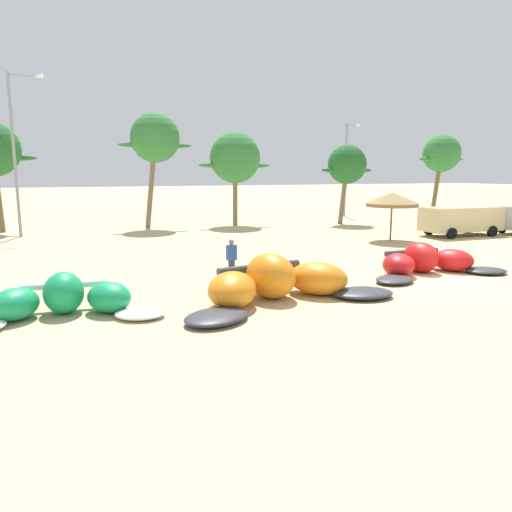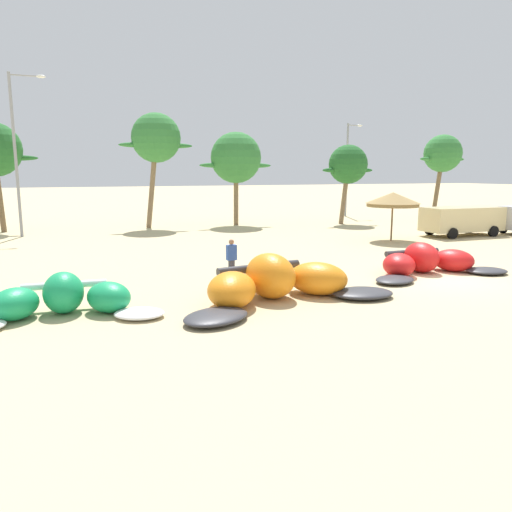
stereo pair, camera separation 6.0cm
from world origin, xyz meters
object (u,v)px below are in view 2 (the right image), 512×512
object	(u,v)px
person_near_kites	(232,261)
lamppost_west_center	(348,165)
kite_left	(277,283)
kite_left_of_center	(427,262)
beach_umbrella_near_van	(393,199)
palm_center_right	(443,154)
parked_car_second	(461,219)
palm_left	(156,139)
lamppost_west	(18,147)
palm_center_left	(348,165)
palm_left_of_gap	(236,158)
kite_far_left	(63,300)

from	to	relation	value
person_near_kites	lamppost_west_center	xyz separation A→B (m)	(18.91, 22.08, 3.89)
kite_left	kite_left_of_center	distance (m)	7.45
beach_umbrella_near_van	palm_center_right	bearing A→B (deg)	37.68
palm_center_right	parked_car_second	bearing A→B (deg)	-125.88
kite_left_of_center	lamppost_west_center	world-z (taller)	lamppost_west_center
palm_left	lamppost_west	world-z (taller)	lamppost_west
kite_left_of_center	palm_center_left	bearing A→B (deg)	67.14
kite_left	person_near_kites	xyz separation A→B (m)	(-0.51, 2.90, 0.26)
person_near_kites	palm_left_of_gap	world-z (taller)	palm_left_of_gap
palm_left	palm_center_right	bearing A→B (deg)	-7.05
kite_far_left	kite_left_of_center	distance (m)	13.61
lamppost_west_center	parked_car_second	bearing A→B (deg)	-93.70
person_near_kites	palm_center_right	xyz separation A→B (m)	(24.55, 16.32, 4.71)
palm_center_right	kite_left_of_center	bearing A→B (deg)	-133.42
beach_umbrella_near_van	person_near_kites	distance (m)	14.37
parked_car_second	palm_left_of_gap	distance (m)	16.49
kite_left_of_center	palm_left_of_gap	size ratio (longest dim) A/B	0.91
lamppost_west	palm_left	bearing A→B (deg)	13.03
kite_left_of_center	lamppost_west_center	distance (m)	26.30
parked_car_second	person_near_kites	xyz separation A→B (m)	(-17.95, -7.20, -0.27)
person_near_kites	lamppost_west	size ratio (longest dim) A/B	0.16
person_near_kites	palm_center_left	xyz separation A→B (m)	(15.29, 16.40, 3.77)
beach_umbrella_near_van	palm_left	world-z (taller)	palm_left
palm_center_right	beach_umbrella_near_van	bearing A→B (deg)	-142.32
kite_far_left	beach_umbrella_near_van	xyz separation A→B (m)	(18.25, 9.15, 1.99)
palm_left_of_gap	lamppost_west	size ratio (longest dim) A/B	0.71
person_near_kites	parked_car_second	bearing A→B (deg)	21.85
parked_car_second	palm_center_left	xyz separation A→B (m)	(-2.66, 9.20, 3.49)
palm_left	palm_center_left	size ratio (longest dim) A/B	1.34
palm_left	palm_center_right	world-z (taller)	palm_left
lamppost_west	palm_center_right	bearing A→B (deg)	-1.53
person_near_kites	palm_left	xyz separation A→B (m)	(0.92, 19.24, 5.59)
kite_far_left	lamppost_west_center	xyz separation A→B (m)	(24.70, 24.25, 4.25)
beach_umbrella_near_van	lamppost_west_center	world-z (taller)	lamppost_west_center
palm_center_left	kite_left_of_center	bearing A→B (deg)	-112.86
kite_left	palm_center_left	size ratio (longest dim) A/B	1.23
kite_left_of_center	palm_center_left	distance (m)	19.72
parked_car_second	lamppost_west_center	distance (m)	15.35
palm_left	palm_left_of_gap	size ratio (longest dim) A/B	1.17
palm_left	lamppost_west	size ratio (longest dim) A/B	0.83
palm_center_left	palm_center_right	world-z (taller)	palm_center_right
kite_far_left	palm_left	xyz separation A→B (m)	(6.71, 21.41, 5.95)
beach_umbrella_near_van	parked_car_second	world-z (taller)	beach_umbrella_near_van
palm_center_left	person_near_kites	bearing A→B (deg)	-133.00
palm_center_right	lamppost_west_center	world-z (taller)	lamppost_west_center
kite_left_of_center	palm_center_left	size ratio (longest dim) A/B	1.04
parked_car_second	lamppost_west	world-z (taller)	lamppost_west
kite_far_left	kite_left	xyz separation A→B (m)	(6.30, -0.74, 0.10)
lamppost_west_center	palm_left_of_gap	bearing A→B (deg)	-164.41
lamppost_west	person_near_kites	bearing A→B (deg)	-65.17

